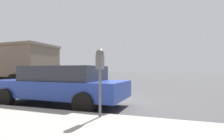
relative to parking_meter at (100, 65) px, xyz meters
name	(u,v)px	position (x,y,z in m)	size (l,w,h in m)	color
ground_plane	(102,103)	(2.53, 0.96, -1.38)	(220.00, 220.00, 0.00)	#424244
parking_meter	(100,65)	(0.00, 0.00, 0.00)	(0.21, 0.19, 1.57)	#4C5156
car_blue	(61,84)	(1.61, 2.17, -0.63)	(2.21, 4.84, 1.40)	navy
dump_truck	(4,65)	(5.25, 9.29, 0.26)	(3.07, 7.68, 2.87)	black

